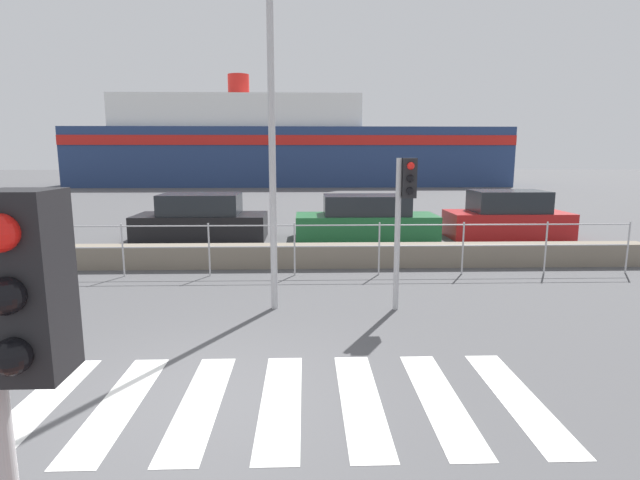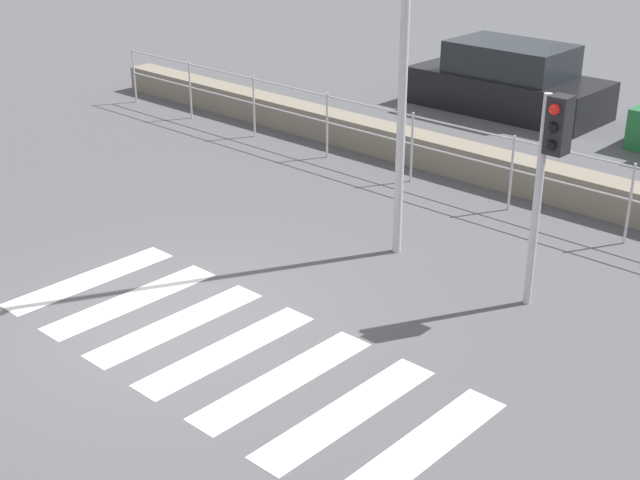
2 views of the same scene
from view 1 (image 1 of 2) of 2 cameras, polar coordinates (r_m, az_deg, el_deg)
name	(u,v)px [view 1 (image 1 of 2)]	position (r m, az deg, el deg)	size (l,w,h in m)	color
ground_plane	(198,403)	(6.04, -13.74, -17.62)	(160.00, 160.00, 0.00)	#4C4C4F
crosswalk	(281,401)	(5.92, -4.47, -17.90)	(5.85, 2.40, 0.01)	silver
seawall	(256,256)	(12.33, -7.33, -1.82)	(19.33, 0.55, 0.55)	slate
harbor_fence	(252,241)	(11.38, -7.81, -0.14)	(17.44, 0.04, 1.21)	#B2B2B5
traffic_light_far	(405,200)	(8.76, 9.64, 4.57)	(0.34, 0.32, 2.68)	#B2B2B5
streetlamp	(270,80)	(8.58, -5.72, 17.72)	(0.32, 1.19, 6.39)	#B2B2B5
ferry_boat	(281,148)	(44.22, -4.51, 10.43)	(36.58, 7.42, 9.33)	navy
parked_car_black	(201,220)	(16.64, -13.42, 2.26)	(4.17, 1.85, 1.47)	black
parked_car_green	(366,220)	(16.42, 5.28, 2.30)	(4.58, 1.73, 1.42)	#1E6633
parked_car_red	(507,218)	(17.61, 20.61, 2.41)	(3.89, 1.75, 1.55)	#B21919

